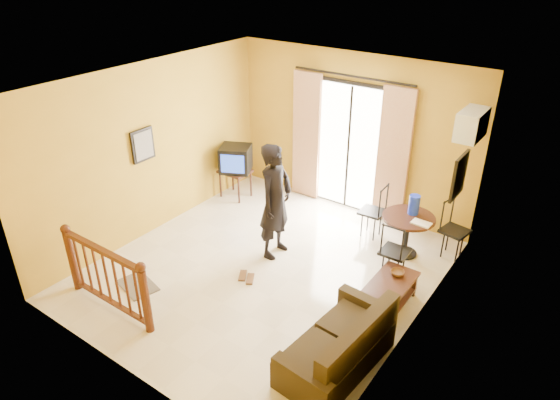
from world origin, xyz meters
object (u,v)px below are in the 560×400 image
Objects in this scene: dining_table at (408,225)px; standing_person at (275,201)px; sofa at (340,349)px; television at (236,159)px; coffee_table at (390,290)px.

dining_table is 2.06m from standing_person.
television is at bearing 149.52° from sofa.
coffee_table is 1.35m from sofa.
television is 2.06m from standing_person.
television is 0.87× the size of dining_table.
dining_table reaches higher than coffee_table.
dining_table is at bearing -58.27° from standing_person.
sofa is (3.72, -2.63, -0.51)m from television.
television is at bearing 161.11° from coffee_table.
television reaches higher than sofa.
sofa is at bearing -129.78° from standing_person.
coffee_table is (3.72, -1.27, -0.53)m from television.
sofa is 0.90× the size of standing_person.
sofa reaches higher than coffee_table.
standing_person is at bearing 175.74° from coffee_table.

